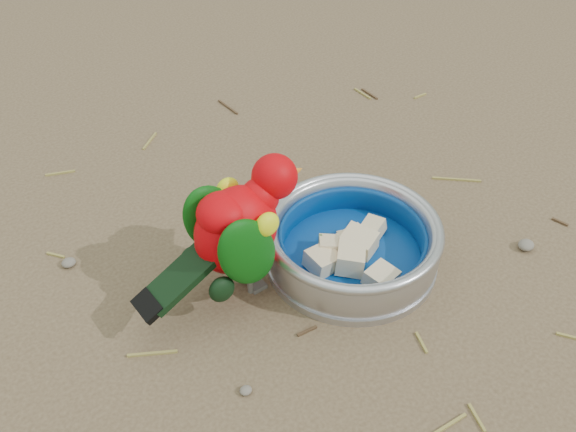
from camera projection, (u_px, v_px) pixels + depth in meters
ground at (326, 290)px, 0.77m from camera, size 60.00×60.00×0.00m
food_bowl at (351, 257)px, 0.80m from camera, size 0.21×0.21×0.02m
bowl_wall at (353, 239)px, 0.78m from camera, size 0.21×0.21×0.04m
fruit_wedges at (352, 243)px, 0.78m from camera, size 0.13×0.13×0.03m
lory_parrot at (240, 237)px, 0.72m from camera, size 0.20×0.10×0.16m
ground_debris at (298, 278)px, 0.78m from camera, size 0.90×0.80×0.01m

